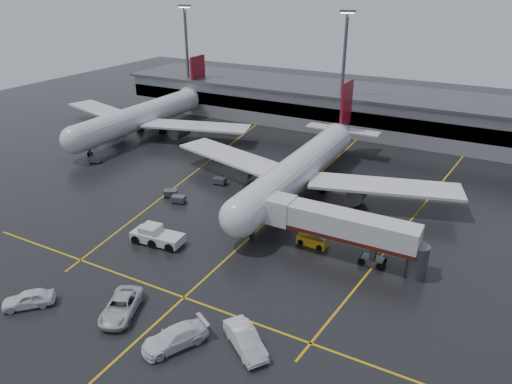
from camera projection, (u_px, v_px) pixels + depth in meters
The scene contains 22 objects.
ground at pixel (275, 215), 68.13m from camera, with size 220.00×220.00×0.00m, color black.
apron_line_centre at pixel (275, 215), 68.13m from camera, with size 0.25×90.00×0.02m, color gold.
apron_line_stop at pixel (184, 297), 50.53m from camera, with size 60.00×0.25×0.02m, color gold.
apron_line_left at pixel (200, 168), 84.77m from camera, with size 0.25×70.00×0.02m, color gold.
apron_line_right at pixel (416, 214), 68.35m from camera, with size 0.25×70.00×0.02m, color gold.
terminal at pixel (370, 110), 104.68m from camera, with size 122.00×19.00×8.60m.
light_mast_left at pixel (187, 53), 115.14m from camera, with size 3.00×1.20×25.45m.
light_mast_mid at pixel (344, 66), 97.86m from camera, with size 3.00×1.20×25.45m.
main_airliner at pixel (302, 166), 74.14m from camera, with size 48.80×45.60×14.10m.
second_airliner at pixel (146, 115), 101.88m from camera, with size 48.80×45.60×14.10m.
jet_bridge at pixel (342, 227), 56.57m from camera, with size 19.90×3.40×6.05m.
pushback_tractor at pixel (156, 236), 60.58m from camera, with size 7.05×3.52×2.43m.
belt_loader at pixel (313, 240), 60.33m from camera, with size 3.96×1.95×2.47m.
service_van_a at pixel (121, 306), 47.78m from camera, with size 2.98×6.47×1.80m, color silver.
service_van_b at pixel (175, 337), 43.63m from camera, with size 2.58×6.35×1.84m, color white.
service_van_c at pixel (245, 339), 43.31m from camera, with size 2.07×5.95×1.96m, color silver.
service_van_d at pixel (28, 299), 48.94m from camera, with size 2.08×5.17×1.76m, color white.
baggage_cart_a at pixel (178, 199), 71.52m from camera, with size 2.25×1.74×1.12m.
baggage_cart_b at pixel (171, 193), 73.53m from camera, with size 2.38×2.12×1.12m.
baggage_cart_c at pixel (220, 181), 77.94m from camera, with size 2.10×1.46×1.12m.
baggage_cart_d at pixel (91, 141), 96.79m from camera, with size 2.30×1.84×1.12m.
baggage_cart_e at pixel (95, 160), 86.97m from camera, with size 2.29×1.83×1.12m.
Camera 1 is at (26.40, -54.58, 31.37)m, focal length 33.01 mm.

